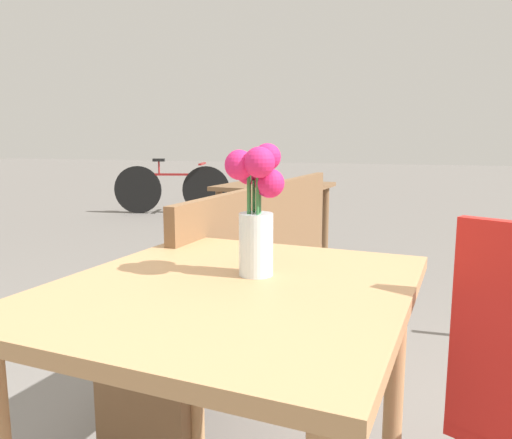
# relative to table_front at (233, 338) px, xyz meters

# --- Properties ---
(table_front) EXTENTS (0.77, 0.86, 0.73)m
(table_front) POSITION_rel_table_front_xyz_m (0.00, 0.00, 0.00)
(table_front) COLOR tan
(table_front) RESTS_ON ground_plane
(flower_vase) EXTENTS (0.13, 0.13, 0.29)m
(flower_vase) POSITION_rel_table_front_xyz_m (0.03, 0.07, 0.28)
(flower_vase) COLOR silver
(flower_vase) RESTS_ON table_front
(bench_near) EXTENTS (0.47, 1.52, 0.85)m
(bench_near) POSITION_rel_table_front_xyz_m (-0.32, 1.01, -0.16)
(bench_near) COLOR brown
(bench_near) RESTS_ON ground_plane
(table_back) EXTENTS (0.79, 0.80, 0.70)m
(table_back) POSITION_rel_table_front_xyz_m (-0.67, 2.56, -0.03)
(table_back) COLOR brown
(table_back) RESTS_ON ground_plane
(bicycle) EXTENTS (1.56, 0.57, 0.76)m
(bicycle) POSITION_rel_table_front_xyz_m (-2.93, 5.20, -0.27)
(bicycle) COLOR black
(bicycle) RESTS_ON ground_plane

